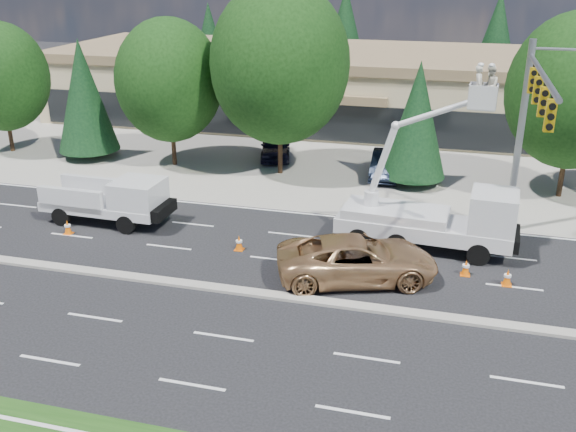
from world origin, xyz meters
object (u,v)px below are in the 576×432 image
(signal_mast, at_px, (529,117))
(minivan, at_px, (357,259))
(utility_pickup, at_px, (113,204))
(bucket_truck, at_px, (440,212))

(signal_mast, height_order, minivan, signal_mast)
(signal_mast, bearing_deg, utility_pickup, -174.45)
(utility_pickup, bearing_deg, signal_mast, 7.15)
(utility_pickup, bearing_deg, minivan, -11.39)
(signal_mast, height_order, bucket_truck, signal_mast)
(utility_pickup, distance_m, minivan, 12.96)
(signal_mast, distance_m, bucket_truck, 5.41)
(signal_mast, relative_size, minivan, 1.56)
(bucket_truck, relative_size, minivan, 1.29)
(minivan, bearing_deg, bucket_truck, -56.92)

